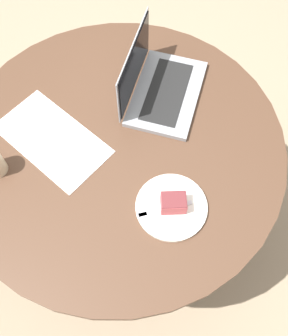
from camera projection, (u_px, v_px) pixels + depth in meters
The scene contains 7 objects.
ground_plane at pixel (127, 216), 1.96m from camera, with size 12.00×12.00×0.00m, color gray.
dining_table at pixel (121, 159), 1.43m from camera, with size 1.13×1.13×0.71m.
paper_document at pixel (52, 139), 1.33m from camera, with size 0.39×0.22×0.00m.
plate at pixel (171, 207), 1.21m from camera, with size 0.22×0.22×0.01m.
cake_slice at pixel (173, 203), 1.18m from camera, with size 0.10×0.09×0.05m.
fork at pixel (159, 210), 1.20m from camera, with size 0.12×0.15×0.00m.
laptop at pixel (158, 86), 1.39m from camera, with size 0.35×0.41×0.22m.
Camera 1 is at (0.50, -0.47, 1.85)m, focal length 42.00 mm.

